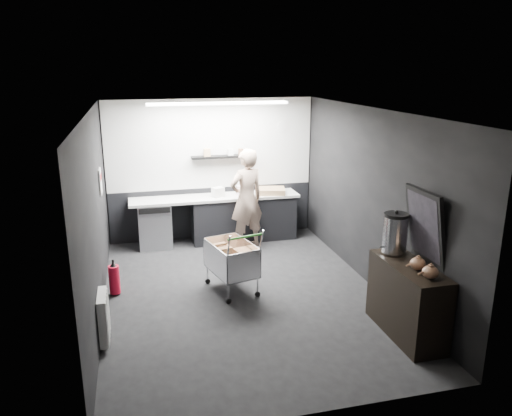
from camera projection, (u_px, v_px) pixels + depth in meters
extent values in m
plane|color=black|center=(243.00, 294.00, 7.44)|extent=(5.50, 5.50, 0.00)
plane|color=white|center=(242.00, 111.00, 6.69)|extent=(5.50, 5.50, 0.00)
plane|color=black|center=(212.00, 170.00, 9.63)|extent=(5.50, 0.00, 5.50)
plane|color=black|center=(309.00, 289.00, 4.50)|extent=(5.50, 0.00, 5.50)
plane|color=black|center=(95.00, 218.00, 6.60)|extent=(0.00, 5.50, 5.50)
plane|color=black|center=(372.00, 199.00, 7.53)|extent=(0.00, 5.50, 5.50)
cube|color=silver|center=(211.00, 144.00, 9.47)|extent=(3.95, 0.02, 1.70)
cube|color=black|center=(213.00, 212.00, 9.85)|extent=(3.95, 0.02, 1.00)
cube|color=black|center=(223.00, 157.00, 9.48)|extent=(1.20, 0.22, 0.04)
cylinder|color=silver|center=(282.00, 126.00, 9.71)|extent=(0.20, 0.03, 0.20)
cube|color=white|center=(100.00, 181.00, 7.76)|extent=(0.02, 0.30, 0.40)
cube|color=red|center=(100.00, 177.00, 7.74)|extent=(0.02, 0.22, 0.10)
cube|color=silver|center=(103.00, 317.00, 6.05)|extent=(0.10, 0.50, 0.60)
cube|color=white|center=(218.00, 103.00, 8.43)|extent=(2.40, 0.20, 0.04)
cube|color=black|center=(244.00, 218.00, 9.71)|extent=(2.00, 0.56, 0.85)
cube|color=beige|center=(215.00, 198.00, 9.45)|extent=(3.20, 0.60, 0.05)
cube|color=#9EA0A5|center=(155.00, 225.00, 9.31)|extent=(0.60, 0.58, 0.85)
cube|color=black|center=(155.00, 211.00, 8.93)|extent=(0.56, 0.02, 0.10)
imported|color=beige|center=(247.00, 199.00, 9.14)|extent=(0.79, 0.64, 1.86)
cube|color=silver|center=(232.00, 271.00, 7.50)|extent=(0.74, 0.96, 0.02)
cube|color=silver|center=(214.00, 259.00, 7.38)|extent=(0.23, 0.83, 0.45)
cube|color=silver|center=(249.00, 256.00, 7.50)|extent=(0.23, 0.83, 0.45)
cube|color=silver|center=(237.00, 268.00, 7.05)|extent=(0.54, 0.15, 0.45)
cube|color=silver|center=(226.00, 248.00, 7.83)|extent=(0.54, 0.15, 0.45)
cylinder|color=silver|center=(221.00, 292.00, 7.12)|extent=(0.02, 0.02, 0.30)
cylinder|color=silver|center=(253.00, 289.00, 7.23)|extent=(0.02, 0.02, 0.30)
cylinder|color=silver|center=(212.00, 271.00, 7.85)|extent=(0.02, 0.02, 0.30)
cylinder|color=silver|center=(242.00, 268.00, 7.96)|extent=(0.02, 0.02, 0.30)
cylinder|color=green|center=(238.00, 238.00, 6.87)|extent=(0.54, 0.17, 0.03)
cube|color=#8C5E3B|center=(222.00, 257.00, 7.51)|extent=(0.31, 0.35, 0.38)
cube|color=#8C5E3B|center=(242.00, 262.00, 7.37)|extent=(0.28, 0.33, 0.34)
cylinder|color=black|center=(221.00, 300.00, 7.16)|extent=(0.09, 0.05, 0.08)
cylinder|color=black|center=(212.00, 279.00, 7.88)|extent=(0.09, 0.05, 0.08)
cylinder|color=black|center=(253.00, 297.00, 7.27)|extent=(0.09, 0.05, 0.08)
cylinder|color=black|center=(242.00, 276.00, 7.99)|extent=(0.09, 0.05, 0.08)
cube|color=black|center=(407.00, 300.00, 6.23)|extent=(0.47, 1.25, 0.94)
cylinder|color=silver|center=(395.00, 234.00, 6.41)|extent=(0.31, 0.31, 0.48)
cylinder|color=black|center=(396.00, 215.00, 6.34)|extent=(0.31, 0.31, 0.04)
sphere|color=black|center=(397.00, 212.00, 6.33)|extent=(0.05, 0.05, 0.05)
ellipsoid|color=brown|center=(418.00, 264.00, 5.93)|extent=(0.19, 0.19, 0.15)
ellipsoid|color=brown|center=(430.00, 272.00, 5.69)|extent=(0.19, 0.19, 0.15)
cube|color=black|center=(426.00, 226.00, 6.06)|extent=(0.21, 0.73, 0.93)
cube|color=black|center=(424.00, 227.00, 6.06)|extent=(0.15, 0.62, 0.80)
cylinder|color=red|center=(114.00, 280.00, 7.37)|extent=(0.16, 0.16, 0.43)
cone|color=black|center=(113.00, 264.00, 7.30)|extent=(0.11, 0.11, 0.06)
cylinder|color=black|center=(113.00, 262.00, 7.29)|extent=(0.03, 0.03, 0.06)
cube|color=tan|center=(271.00, 191.00, 9.64)|extent=(0.61, 0.51, 0.11)
cylinder|color=beige|center=(241.00, 190.00, 9.54)|extent=(0.18, 0.18, 0.18)
cube|color=silver|center=(218.00, 192.00, 9.39)|extent=(0.25, 0.23, 0.18)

